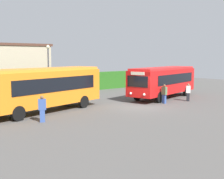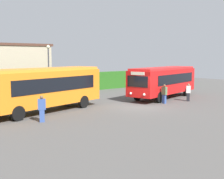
{
  "view_description": "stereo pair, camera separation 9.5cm",
  "coord_description": "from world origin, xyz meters",
  "px_view_note": "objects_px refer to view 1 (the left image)",
  "views": [
    {
      "loc": [
        -17.19,
        -17.55,
        4.2
      ],
      "look_at": [
        -0.76,
        2.61,
        1.28
      ],
      "focal_mm": 47.97,
      "sensor_mm": 36.0,
      "label": 1
    },
    {
      "loc": [
        -17.11,
        -17.61,
        4.2
      ],
      "look_at": [
        -0.76,
        2.61,
        1.28
      ],
      "focal_mm": 47.97,
      "sensor_mm": 36.0,
      "label": 2
    }
  ],
  "objects_px": {
    "person_center": "(164,93)",
    "lamppost": "(48,65)",
    "bus_orange": "(44,87)",
    "bus_red": "(163,80)",
    "person_left": "(42,108)",
    "traffic_cone": "(172,87)",
    "person_right": "(188,92)"
  },
  "relations": [
    {
      "from": "person_left",
      "to": "person_center",
      "type": "xyz_separation_m",
      "value": [
        11.82,
        0.11,
        0.0
      ]
    },
    {
      "from": "traffic_cone",
      "to": "person_center",
      "type": "bearing_deg",
      "value": -143.57
    },
    {
      "from": "lamppost",
      "to": "bus_orange",
      "type": "bearing_deg",
      "value": -119.73
    },
    {
      "from": "person_center",
      "to": "person_right",
      "type": "height_order",
      "value": "person_center"
    },
    {
      "from": "person_right",
      "to": "person_left",
      "type": "bearing_deg",
      "value": 135.54
    },
    {
      "from": "person_right",
      "to": "lamppost",
      "type": "bearing_deg",
      "value": 85.33
    },
    {
      "from": "person_left",
      "to": "person_right",
      "type": "bearing_deg",
      "value": 112.29
    },
    {
      "from": "person_right",
      "to": "bus_orange",
      "type": "bearing_deg",
      "value": 121.79
    },
    {
      "from": "person_left",
      "to": "bus_orange",
      "type": "bearing_deg",
      "value": 175.53
    },
    {
      "from": "bus_orange",
      "to": "bus_red",
      "type": "xyz_separation_m",
      "value": [
        12.67,
        -0.67,
        -0.11
      ]
    },
    {
      "from": "person_right",
      "to": "traffic_cone",
      "type": "relative_size",
      "value": 2.76
    },
    {
      "from": "bus_red",
      "to": "traffic_cone",
      "type": "bearing_deg",
      "value": -159.78
    },
    {
      "from": "bus_orange",
      "to": "lamppost",
      "type": "bearing_deg",
      "value": -133.45
    },
    {
      "from": "bus_orange",
      "to": "person_left",
      "type": "height_order",
      "value": "bus_orange"
    },
    {
      "from": "bus_red",
      "to": "lamppost",
      "type": "height_order",
      "value": "lamppost"
    },
    {
      "from": "person_center",
      "to": "bus_red",
      "type": "bearing_deg",
      "value": 42.45
    },
    {
      "from": "person_center",
      "to": "lamppost",
      "type": "xyz_separation_m",
      "value": [
        -5.88,
        10.49,
        2.44
      ]
    },
    {
      "from": "person_left",
      "to": "traffic_cone",
      "type": "distance_m",
      "value": 22.4
    },
    {
      "from": "bus_orange",
      "to": "person_right",
      "type": "height_order",
      "value": "bus_orange"
    },
    {
      "from": "person_center",
      "to": "lamppost",
      "type": "height_order",
      "value": "lamppost"
    },
    {
      "from": "traffic_cone",
      "to": "lamppost",
      "type": "height_order",
      "value": "lamppost"
    },
    {
      "from": "person_center",
      "to": "lamppost",
      "type": "bearing_deg",
      "value": 118.74
    },
    {
      "from": "bus_orange",
      "to": "bus_red",
      "type": "height_order",
      "value": "bus_orange"
    },
    {
      "from": "person_center",
      "to": "lamppost",
      "type": "relative_size",
      "value": 0.32
    },
    {
      "from": "bus_orange",
      "to": "person_left",
      "type": "bearing_deg",
      "value": 48.05
    },
    {
      "from": "bus_red",
      "to": "lamppost",
      "type": "xyz_separation_m",
      "value": [
        -8.41,
        8.12,
        1.55
      ]
    },
    {
      "from": "person_right",
      "to": "traffic_cone",
      "type": "height_order",
      "value": "person_right"
    },
    {
      "from": "bus_red",
      "to": "bus_orange",
      "type": "bearing_deg",
      "value": -16.49
    },
    {
      "from": "bus_orange",
      "to": "person_left",
      "type": "distance_m",
      "value": 3.71
    },
    {
      "from": "traffic_cone",
      "to": "bus_orange",
      "type": "bearing_deg",
      "value": -168.65
    },
    {
      "from": "bus_red",
      "to": "person_left",
      "type": "relative_size",
      "value": 5.76
    },
    {
      "from": "bus_red",
      "to": "person_right",
      "type": "distance_m",
      "value": 3.0
    }
  ]
}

